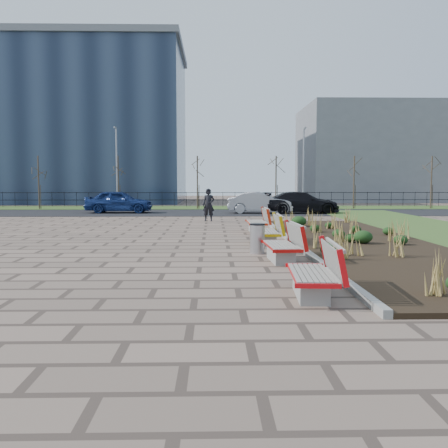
{
  "coord_description": "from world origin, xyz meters",
  "views": [
    {
      "loc": [
        1.17,
        -11.6,
        2.18
      ],
      "look_at": [
        1.5,
        3.0,
        0.9
      ],
      "focal_mm": 40.0,
      "sensor_mm": 36.0,
      "label": 1
    }
  ],
  "objects_px": {
    "pedestrian": "(209,205)",
    "car_black": "(302,202)",
    "bench_b": "(281,243)",
    "litter_bin": "(257,239)",
    "bench_a": "(310,270)",
    "lamp_east": "(303,169)",
    "car_silver": "(260,203)",
    "lamp_west": "(117,169)",
    "bench_c": "(267,230)",
    "car_blue": "(119,201)",
    "bench_d": "(256,221)"
  },
  "relations": [
    {
      "from": "bench_b",
      "to": "lamp_east",
      "type": "height_order",
      "value": "lamp_east"
    },
    {
      "from": "bench_a",
      "to": "bench_b",
      "type": "height_order",
      "value": "same"
    },
    {
      "from": "bench_b",
      "to": "lamp_west",
      "type": "distance_m",
      "value": 26.05
    },
    {
      "from": "car_silver",
      "to": "car_black",
      "type": "distance_m",
      "value": 2.73
    },
    {
      "from": "bench_a",
      "to": "pedestrian",
      "type": "distance_m",
      "value": 17.65
    },
    {
      "from": "bench_c",
      "to": "car_silver",
      "type": "distance_m",
      "value": 16.04
    },
    {
      "from": "car_black",
      "to": "litter_bin",
      "type": "bearing_deg",
      "value": 165.79
    },
    {
      "from": "lamp_east",
      "to": "car_black",
      "type": "bearing_deg",
      "value": -101.12
    },
    {
      "from": "pedestrian",
      "to": "car_black",
      "type": "distance_m",
      "value": 8.57
    },
    {
      "from": "car_blue",
      "to": "car_black",
      "type": "xyz_separation_m",
      "value": [
        12.15,
        -0.74,
        -0.05
      ]
    },
    {
      "from": "litter_bin",
      "to": "car_black",
      "type": "relative_size",
      "value": 0.18
    },
    {
      "from": "bench_a",
      "to": "car_black",
      "type": "xyz_separation_m",
      "value": [
        4.04,
        23.55,
        0.23
      ]
    },
    {
      "from": "bench_a",
      "to": "bench_b",
      "type": "xyz_separation_m",
      "value": [
        0.0,
        4.1,
        0.0
      ]
    },
    {
      "from": "bench_a",
      "to": "lamp_east",
      "type": "xyz_separation_m",
      "value": [
        5.0,
        28.42,
        2.54
      ]
    },
    {
      "from": "bench_a",
      "to": "bench_c",
      "type": "relative_size",
      "value": 1.0
    },
    {
      "from": "car_silver",
      "to": "car_blue",
      "type": "bearing_deg",
      "value": 93.86
    },
    {
      "from": "litter_bin",
      "to": "lamp_east",
      "type": "xyz_separation_m",
      "value": [
        5.5,
        22.86,
        2.6
      ]
    },
    {
      "from": "bench_b",
      "to": "car_silver",
      "type": "bearing_deg",
      "value": 83.59
    },
    {
      "from": "pedestrian",
      "to": "car_silver",
      "type": "bearing_deg",
      "value": 65.32
    },
    {
      "from": "bench_a",
      "to": "lamp_east",
      "type": "height_order",
      "value": "lamp_east"
    },
    {
      "from": "bench_b",
      "to": "litter_bin",
      "type": "xyz_separation_m",
      "value": [
        -0.5,
        1.46,
        -0.06
      ]
    },
    {
      "from": "bench_c",
      "to": "car_black",
      "type": "bearing_deg",
      "value": 76.82
    },
    {
      "from": "lamp_east",
      "to": "lamp_west",
      "type": "bearing_deg",
      "value": 180.0
    },
    {
      "from": "pedestrian",
      "to": "lamp_east",
      "type": "height_order",
      "value": "lamp_east"
    },
    {
      "from": "litter_bin",
      "to": "car_blue",
      "type": "distance_m",
      "value": 20.22
    },
    {
      "from": "bench_b",
      "to": "lamp_east",
      "type": "xyz_separation_m",
      "value": [
        5.0,
        24.32,
        2.54
      ]
    },
    {
      "from": "bench_b",
      "to": "car_blue",
      "type": "relative_size",
      "value": 0.47
    },
    {
      "from": "car_silver",
      "to": "car_black",
      "type": "height_order",
      "value": "car_black"
    },
    {
      "from": "car_black",
      "to": "car_silver",
      "type": "bearing_deg",
      "value": 88.26
    },
    {
      "from": "bench_a",
      "to": "bench_d",
      "type": "relative_size",
      "value": 1.0
    },
    {
      "from": "bench_a",
      "to": "bench_c",
      "type": "distance_m",
      "value": 7.64
    },
    {
      "from": "pedestrian",
      "to": "bench_b",
      "type": "bearing_deg",
      "value": -77.06
    },
    {
      "from": "litter_bin",
      "to": "lamp_east",
      "type": "height_order",
      "value": "lamp_east"
    },
    {
      "from": "litter_bin",
      "to": "car_black",
      "type": "bearing_deg",
      "value": 75.82
    },
    {
      "from": "car_blue",
      "to": "lamp_east",
      "type": "distance_m",
      "value": 13.93
    },
    {
      "from": "pedestrian",
      "to": "car_blue",
      "type": "relative_size",
      "value": 0.39
    },
    {
      "from": "bench_b",
      "to": "lamp_west",
      "type": "relative_size",
      "value": 0.35
    },
    {
      "from": "litter_bin",
      "to": "lamp_west",
      "type": "relative_size",
      "value": 0.15
    },
    {
      "from": "litter_bin",
      "to": "car_black",
      "type": "height_order",
      "value": "car_black"
    },
    {
      "from": "car_blue",
      "to": "lamp_east",
      "type": "xyz_separation_m",
      "value": [
        13.11,
        4.13,
        2.26
      ]
    },
    {
      "from": "bench_a",
      "to": "bench_b",
      "type": "bearing_deg",
      "value": 94.06
    },
    {
      "from": "litter_bin",
      "to": "pedestrian",
      "type": "xyz_separation_m",
      "value": [
        -1.55,
        11.97,
        0.43
      ]
    },
    {
      "from": "litter_bin",
      "to": "bench_d",
      "type": "bearing_deg",
      "value": 85.28
    },
    {
      "from": "bench_b",
      "to": "bench_d",
      "type": "xyz_separation_m",
      "value": [
        0.0,
        7.54,
        0.0
      ]
    },
    {
      "from": "pedestrian",
      "to": "car_silver",
      "type": "relative_size",
      "value": 0.41
    },
    {
      "from": "lamp_east",
      "to": "bench_c",
      "type": "bearing_deg",
      "value": -103.53
    },
    {
      "from": "bench_d",
      "to": "car_silver",
      "type": "bearing_deg",
      "value": 83.22
    },
    {
      "from": "pedestrian",
      "to": "car_silver",
      "type": "height_order",
      "value": "pedestrian"
    },
    {
      "from": "litter_bin",
      "to": "bench_b",
      "type": "bearing_deg",
      "value": -71.01
    },
    {
      "from": "bench_c",
      "to": "litter_bin",
      "type": "xyz_separation_m",
      "value": [
        -0.5,
        -2.08,
        -0.06
      ]
    }
  ]
}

